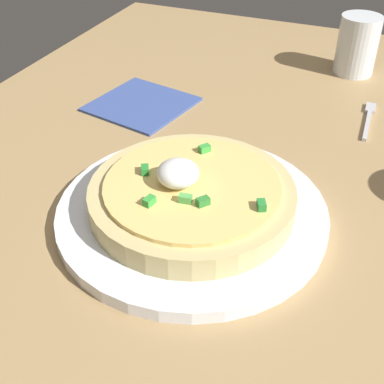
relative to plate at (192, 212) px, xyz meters
The scene contains 6 objects.
dining_table 5.92cm from the plate, 155.16° to the left, with size 123.98×89.07×2.15cm, color #9E7E51.
plate is the anchor object (origin of this frame).
pizza 2.35cm from the plate, 65.16° to the right, with size 22.03×22.03×5.78cm.
cup_near 47.45cm from the plate, 167.38° to the left, with size 6.63×6.63×9.56cm.
fork 33.84cm from the plate, 153.59° to the left, with size 11.25×1.50×0.50cm.
napkin 27.60cm from the plate, 141.33° to the right, with size 13.39×13.39×0.40cm, color #374C8E.
Camera 1 is at (45.14, 14.28, 38.16)cm, focal length 47.92 mm.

